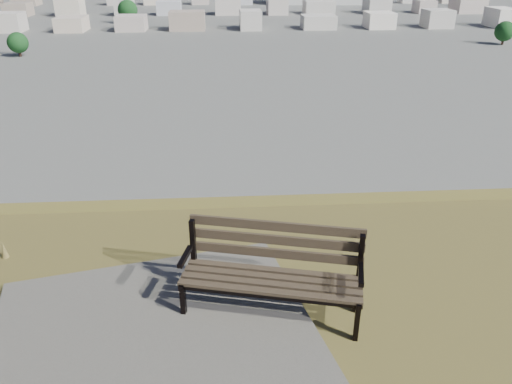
{
  "coord_description": "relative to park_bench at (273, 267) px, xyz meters",
  "views": [
    {
      "loc": [
        -1.46,
        -1.79,
        28.05
      ],
      "look_at": [
        -1.08,
        3.84,
        25.3
      ],
      "focal_mm": 35.0,
      "sensor_mm": 36.0,
      "label": 1
    }
  ],
  "objects": [
    {
      "name": "park_bench",
      "position": [
        0.0,
        0.0,
        0.0
      ],
      "size": [
        1.68,
        0.88,
        0.84
      ],
      "rotation": [
        0.0,
        0.0,
        -0.24
      ],
      "color": "#403525",
      "rests_on": "hilltop_mesa"
    }
  ]
}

